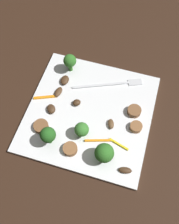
# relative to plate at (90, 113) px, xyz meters

# --- Properties ---
(ground_plane) EXTENTS (1.40, 1.40, 0.00)m
(ground_plane) POSITION_rel_plate_xyz_m (0.00, 0.00, -0.01)
(ground_plane) COLOR black
(plate) EXTENTS (0.30, 0.30, 0.01)m
(plate) POSITION_rel_plate_xyz_m (0.00, 0.00, 0.00)
(plate) COLOR white
(plate) RESTS_ON ground_plane
(fork) EXTENTS (0.17, 0.08, 0.00)m
(fork) POSITION_rel_plate_xyz_m (0.03, 0.09, 0.01)
(fork) COLOR silver
(fork) RESTS_ON plate
(broccoli_floret_0) EXTENTS (0.03, 0.03, 0.04)m
(broccoli_floret_0) POSITION_rel_plate_xyz_m (-0.00, -0.06, 0.03)
(broccoli_floret_0) COLOR #408630
(broccoli_floret_0) RESTS_ON plate
(broccoli_floret_1) EXTENTS (0.04, 0.04, 0.06)m
(broccoli_floret_1) POSITION_rel_plate_xyz_m (-0.06, -0.10, 0.04)
(broccoli_floret_1) COLOR #296420
(broccoli_floret_1) RESTS_ON plate
(broccoli_floret_2) EXTENTS (0.04, 0.04, 0.05)m
(broccoli_floret_2) POSITION_rel_plate_xyz_m (0.06, -0.10, 0.04)
(broccoli_floret_2) COLOR #347525
(broccoli_floret_2) RESTS_ON plate
(broccoli_floret_3) EXTENTS (0.03, 0.03, 0.05)m
(broccoli_floret_3) POSITION_rel_plate_xyz_m (-0.08, 0.11, 0.04)
(broccoli_floret_3) COLOR #347525
(broccoli_floret_3) RESTS_ON plate
(sausage_slice_0) EXTENTS (0.04, 0.04, 0.01)m
(sausage_slice_0) POSITION_rel_plate_xyz_m (0.10, 0.03, 0.01)
(sausage_slice_0) COLOR brown
(sausage_slice_0) RESTS_ON plate
(sausage_slice_1) EXTENTS (0.04, 0.04, 0.01)m
(sausage_slice_1) POSITION_rel_plate_xyz_m (0.12, -0.01, 0.01)
(sausage_slice_1) COLOR brown
(sausage_slice_1) RESTS_ON plate
(sausage_slice_2) EXTENTS (0.05, 0.05, 0.01)m
(sausage_slice_2) POSITION_rel_plate_xyz_m (-0.10, -0.07, 0.01)
(sausage_slice_2) COLOR brown
(sausage_slice_2) RESTS_ON plate
(sausage_slice_3) EXTENTS (0.04, 0.04, 0.01)m
(sausage_slice_3) POSITION_rel_plate_xyz_m (-0.01, -0.11, 0.01)
(sausage_slice_3) COLOR brown
(sausage_slice_3) RESTS_ON plate
(mushroom_0) EXTENTS (0.02, 0.03, 0.01)m
(mushroom_0) POSITION_rel_plate_xyz_m (0.06, -0.02, 0.01)
(mushroom_0) COLOR brown
(mushroom_0) RESTS_ON plate
(mushroom_1) EXTENTS (0.02, 0.03, 0.01)m
(mushroom_1) POSITION_rel_plate_xyz_m (-0.09, 0.07, 0.01)
(mushroom_1) COLOR #422B19
(mushroom_1) RESTS_ON plate
(mushroom_2) EXTENTS (0.02, 0.03, 0.01)m
(mushroom_2) POSITION_rel_plate_xyz_m (-0.09, 0.03, 0.01)
(mushroom_2) COLOR #4C331E
(mushroom_2) RESTS_ON plate
(mushroom_3) EXTENTS (0.03, 0.03, 0.01)m
(mushroom_3) POSITION_rel_plate_xyz_m (-0.04, 0.01, 0.01)
(mushroom_3) COLOR #422B19
(mushroom_3) RESTS_ON plate
(mushroom_4) EXTENTS (0.03, 0.03, 0.01)m
(mushroom_4) POSITION_rel_plate_xyz_m (-0.09, -0.02, 0.01)
(mushroom_4) COLOR #422B19
(mushroom_4) RESTS_ON plate
(mushroom_5) EXTENTS (0.03, 0.02, 0.01)m
(mushroom_5) POSITION_rel_plate_xyz_m (0.12, -0.12, 0.01)
(mushroom_5) COLOR #422B19
(mushroom_5) RESTS_ON plate
(pepper_strip_0) EXTENTS (0.05, 0.02, 0.00)m
(pepper_strip_0) POSITION_rel_plate_xyz_m (0.09, -0.06, 0.01)
(pepper_strip_0) COLOR yellow
(pepper_strip_0) RESTS_ON plate
(pepper_strip_1) EXTENTS (0.06, 0.03, 0.00)m
(pepper_strip_1) POSITION_rel_plate_xyz_m (-0.12, 0.01, 0.01)
(pepper_strip_1) COLOR orange
(pepper_strip_1) RESTS_ON plate
(pepper_strip_2) EXTENTS (0.06, 0.02, 0.00)m
(pepper_strip_2) POSITION_rel_plate_xyz_m (0.04, -0.07, 0.01)
(pepper_strip_2) COLOR orange
(pepper_strip_2) RESTS_ON plate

